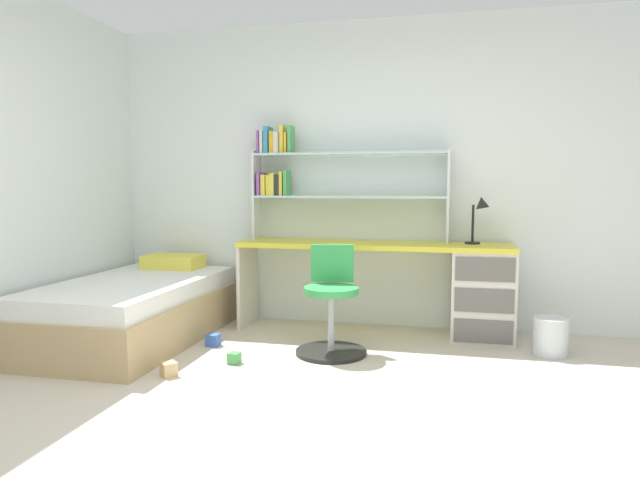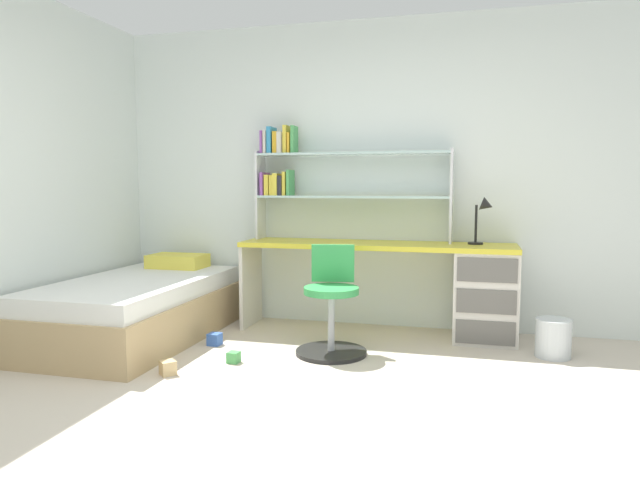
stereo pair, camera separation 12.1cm
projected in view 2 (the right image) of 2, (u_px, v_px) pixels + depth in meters
The scene contains 11 objects.
ground_plane at pixel (292, 441), 2.78m from camera, with size 5.62×5.80×0.02m, color beige.
room_shell at pixel (183, 173), 4.10m from camera, with size 5.62×5.80×2.63m.
desk at pixel (452, 285), 4.60m from camera, with size 2.25×0.52×0.76m.
bookshelf_hutch at pixel (320, 174), 4.93m from camera, with size 1.68×0.22×0.99m.
desk_lamp at pixel (484, 213), 4.53m from camera, with size 0.20×0.17×0.38m.
swivel_chair at pixel (332, 311), 4.19m from camera, with size 0.52×0.52×0.79m.
bed_platform at pixel (137, 309), 4.60m from camera, with size 1.06×1.88×0.60m.
waste_bin at pixel (553, 338), 4.10m from camera, with size 0.25×0.25×0.28m, color silver.
toy_block_natural_0 at pixel (168, 368), 3.73m from camera, with size 0.09×0.09×0.09m, color tan.
toy_block_blue_1 at pixel (215, 339), 4.42m from camera, with size 0.09×0.09×0.09m, color #3860B7.
toy_block_green_2 at pixel (234, 357), 3.98m from camera, with size 0.08×0.08×0.08m, color #479E51.
Camera 2 is at (0.81, -2.55, 1.22)m, focal length 32.19 mm.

